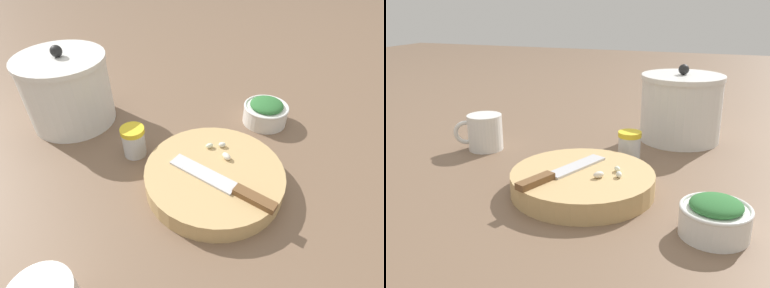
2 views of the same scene
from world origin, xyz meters
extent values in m
plane|color=brown|center=(0.00, 0.00, 0.00)|extent=(5.00, 5.00, 0.00)
cylinder|color=tan|center=(0.01, -0.09, 0.02)|extent=(0.29, 0.29, 0.04)
cube|color=brown|center=(-0.05, -0.18, 0.05)|extent=(0.05, 0.08, 0.01)
cube|color=silver|center=(-0.01, -0.07, 0.04)|extent=(0.09, 0.15, 0.01)
ellipsoid|color=silver|center=(0.09, -0.10, 0.05)|extent=(0.02, 0.02, 0.01)
ellipsoid|color=#E5EAC7|center=(0.08, -0.07, 0.05)|extent=(0.02, 0.02, 0.01)
ellipsoid|color=silver|center=(0.05, -0.11, 0.05)|extent=(0.03, 0.03, 0.01)
cylinder|color=silver|center=(0.27, -0.18, 0.02)|extent=(0.12, 0.12, 0.05)
torus|color=silver|center=(0.27, -0.18, 0.05)|extent=(0.12, 0.12, 0.01)
ellipsoid|color=#2D6B33|center=(0.27, -0.18, 0.05)|extent=(0.09, 0.09, 0.03)
cylinder|color=silver|center=(0.06, 0.11, 0.03)|extent=(0.05, 0.05, 0.06)
cylinder|color=yellow|center=(0.06, 0.11, 0.07)|extent=(0.06, 0.06, 0.01)
cylinder|color=silver|center=(0.15, 0.32, 0.08)|extent=(0.21, 0.21, 0.17)
cylinder|color=silver|center=(0.15, 0.32, 0.17)|extent=(0.22, 0.22, 0.01)
sphere|color=black|center=(0.15, 0.32, 0.19)|extent=(0.03, 0.03, 0.03)
camera|label=1|loc=(-0.42, -0.16, 0.48)|focal=28.00mm
camera|label=2|loc=(0.27, -0.84, 0.36)|focal=40.00mm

